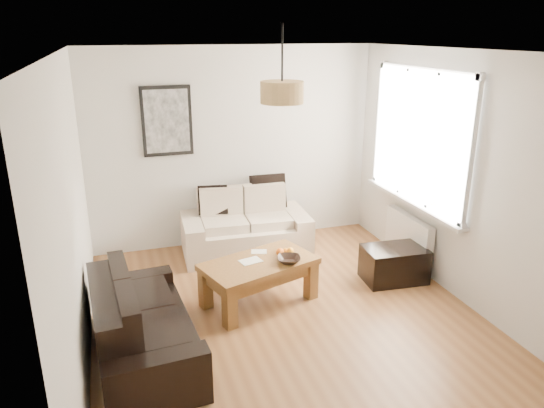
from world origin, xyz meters
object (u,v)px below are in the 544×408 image
object	(u,v)px
ottoman	(394,264)
coffee_table	(259,282)
sofa_leather	(143,321)
loveseat_cream	(245,223)

from	to	relation	value
ottoman	coffee_table	bearing A→B (deg)	-179.53
sofa_leather	loveseat_cream	bearing A→B (deg)	-41.00
loveseat_cream	ottoman	distance (m)	1.94
sofa_leather	ottoman	world-z (taller)	sofa_leather
ottoman	sofa_leather	bearing A→B (deg)	-167.73
loveseat_cream	sofa_leather	xyz separation A→B (m)	(-1.45, -1.92, -0.04)
loveseat_cream	sofa_leather	distance (m)	2.41
coffee_table	ottoman	xyz separation A→B (m)	(1.64, 0.01, -0.04)
loveseat_cream	sofa_leather	world-z (taller)	loveseat_cream
coffee_table	loveseat_cream	bearing A→B (deg)	81.16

